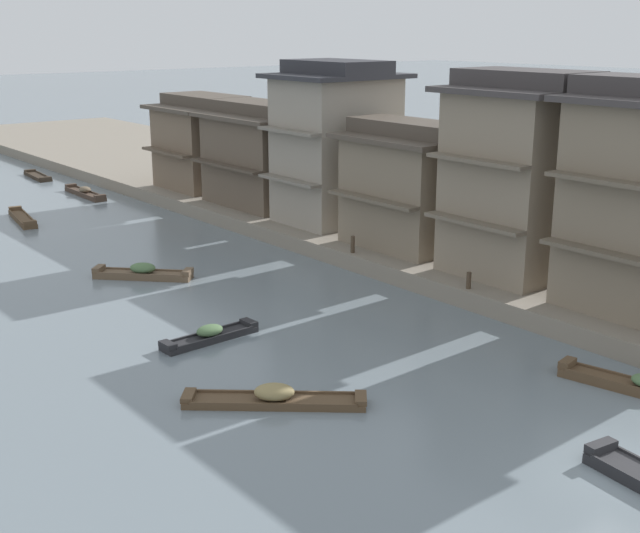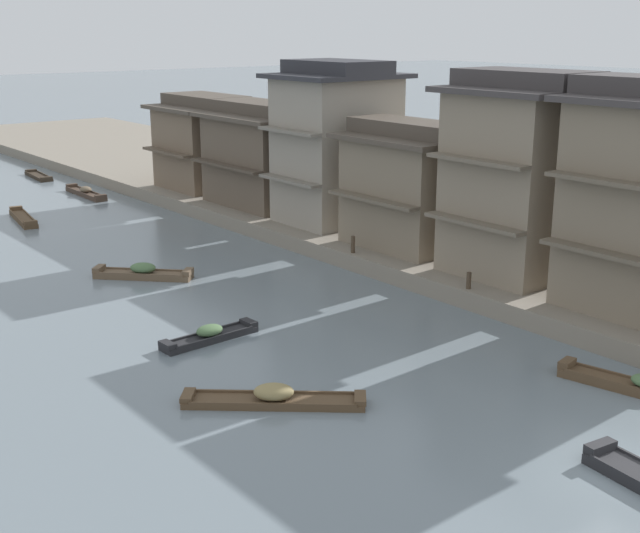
# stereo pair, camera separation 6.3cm
# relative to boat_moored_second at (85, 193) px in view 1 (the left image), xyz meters

# --- Properties ---
(ground_plane) EXTENTS (400.00, 400.00, 0.00)m
(ground_plane) POSITION_rel_boat_moored_second_xyz_m (-4.32, -44.39, -0.21)
(ground_plane) COLOR slate
(riverbank_right) EXTENTS (18.00, 110.00, 0.80)m
(riverbank_right) POSITION_rel_boat_moored_second_xyz_m (11.24, -14.39, 0.19)
(riverbank_right) COLOR gray
(riverbank_right) RESTS_ON ground
(boat_moored_second) EXTENTS (0.93, 5.42, 0.66)m
(boat_moored_second) POSITION_rel_boat_moored_second_xyz_m (0.00, 0.00, 0.00)
(boat_moored_second) COLOR #423328
(boat_moored_second) RESTS_ON ground
(boat_moored_third) EXTENTS (1.60, 5.01, 0.47)m
(boat_moored_third) POSITION_rel_boat_moored_second_xyz_m (-6.18, -5.09, -0.06)
(boat_moored_third) COLOR brown
(boat_moored_third) RESTS_ON ground
(boat_midriver_drifting) EXTENTS (3.98, 1.01, 0.62)m
(boat_midriver_drifting) POSITION_rel_boat_moored_second_xyz_m (-7.89, -29.33, 0.00)
(boat_midriver_drifting) COLOR #232326
(boat_midriver_drifting) RESTS_ON ground
(boat_midriver_upstream) EXTENTS (1.27, 4.51, 0.37)m
(boat_midriver_upstream) POSITION_rel_boat_moored_second_xyz_m (0.10, 9.09, -0.09)
(boat_midriver_upstream) COLOR #33281E
(boat_midriver_upstream) RESTS_ON ground
(boat_upstream_distant) EXTENTS (4.94, 4.42, 0.67)m
(boat_upstream_distant) POSITION_rel_boat_moored_second_xyz_m (-9.21, -35.30, -0.00)
(boat_upstream_distant) COLOR brown
(boat_upstream_distant) RESTS_ON ground
(boat_crossing_west) EXTENTS (3.86, 3.94, 0.73)m
(boat_crossing_west) POSITION_rel_boat_moored_second_xyz_m (-6.06, -20.41, 0.04)
(boat_crossing_west) COLOR brown
(boat_crossing_west) RESTS_ON ground
(house_waterfront_second) EXTENTS (6.22, 5.88, 8.74)m
(house_waterfront_second) POSITION_rel_boat_moored_second_xyz_m (6.11, -32.15, 4.90)
(house_waterfront_second) COLOR gray
(house_waterfront_second) RESTS_ON riverbank_right
(house_waterfront_tall) EXTENTS (5.39, 6.64, 6.14)m
(house_waterfront_tall) POSITION_rel_boat_moored_second_xyz_m (5.70, -25.85, 3.59)
(house_waterfront_tall) COLOR #7F705B
(house_waterfront_tall) RESTS_ON riverbank_right
(house_waterfront_narrow) EXTENTS (6.91, 5.57, 8.74)m
(house_waterfront_narrow) POSITION_rel_boat_moored_second_xyz_m (6.45, -19.30, 4.90)
(house_waterfront_narrow) COLOR gray
(house_waterfront_narrow) RESTS_ON riverbank_right
(house_waterfront_far) EXTENTS (6.13, 7.65, 6.14)m
(house_waterfront_far) POSITION_rel_boat_moored_second_xyz_m (6.07, -13.03, 3.58)
(house_waterfront_far) COLOR brown
(house_waterfront_far) RESTS_ON riverbank_right
(house_waterfront_end) EXTENTS (6.47, 6.37, 6.14)m
(house_waterfront_end) POSITION_rel_boat_moored_second_xyz_m (6.24, -5.92, 3.59)
(house_waterfront_end) COLOR #75604C
(house_waterfront_end) RESTS_ON riverbank_right
(mooring_post_dock_mid) EXTENTS (0.20, 0.20, 0.71)m
(mooring_post_dock_mid) POSITION_rel_boat_moored_second_xyz_m (2.59, -32.63, 0.94)
(mooring_post_dock_mid) COLOR #473828
(mooring_post_dock_mid) RESTS_ON riverbank_right
(mooring_post_dock_far) EXTENTS (0.20, 0.20, 0.82)m
(mooring_post_dock_far) POSITION_rel_boat_moored_second_xyz_m (2.59, -25.27, 1.00)
(mooring_post_dock_far) COLOR #473828
(mooring_post_dock_far) RESTS_ON riverbank_right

